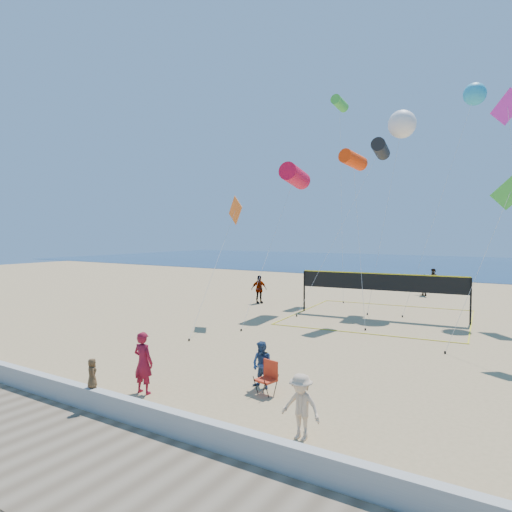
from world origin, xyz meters
The scene contains 22 objects.
ground centered at (0.00, 0.00, 0.00)m, with size 120.00×120.00×0.00m, color tan.
ocean centered at (0.00, 62.00, 0.01)m, with size 140.00×50.00×0.03m, color #10274B.
seawall centered at (0.00, -3.00, 0.30)m, with size 32.00×0.30×0.60m, color #B6B6B1.
boardwalk centered at (0.00, -5.00, 0.01)m, with size 32.00×3.60×0.03m, color #75654F.
woman centered at (-2.05, -1.33, 0.93)m, with size 0.68×0.45×1.87m, color maroon.
toddler centered at (-2.31, -2.96, 1.00)m, with size 0.39×0.26×0.80m, color brown.
bystander_a centered at (0.73, 0.95, 0.73)m, with size 0.71×0.55×1.46m, color navy.
bystander_b centered at (3.31, -1.53, 0.77)m, with size 1.00×0.57×1.54m, color #D7B48F.
far_person_0 centered at (-8.30, 15.30, 0.95)m, with size 1.12×0.47×1.91m, color gray.
far_person_1 centered at (0.39, 25.06, 0.82)m, with size 1.52×0.48×1.64m, color gray.
far_person_3 centered at (0.35, 28.97, 0.90)m, with size 0.88×0.68×1.80m, color gray.
camp_chair centered at (1.16, 0.60, 0.56)m, with size 0.63×0.74×1.11m.
volleyball_net centered at (0.28, 14.59, 1.74)m, with size 10.29×10.15×2.53m.
kite_0 centered at (-5.29, 14.72, 8.35)m, with size 1.65×8.81×9.10m.
kite_1 centered at (-1.10, 18.65, 10.22)m, with size 3.41×7.58×10.83m.
kite_2 centered at (-1.19, 13.90, 8.90)m, with size 2.50×4.22×9.44m.
kite_3 centered at (-6.34, 9.50, 5.73)m, with size 1.94×5.76×6.84m.
kite_4 centered at (6.73, 9.70, 6.08)m, with size 2.82×1.68×7.17m.
kite_5 centered at (6.12, 19.00, 11.52)m, with size 2.66×7.94×13.09m.
kite_6 centered at (0.11, 19.19, 11.77)m, with size 2.22×5.40×12.66m.
kite_7 centered at (4.24, 19.89, 13.19)m, with size 3.65×5.35×13.87m.
kite_8 centered at (-5.41, 22.29, 14.61)m, with size 2.39×4.83×15.15m.
Camera 1 is at (7.99, -10.92, 4.84)m, focal length 32.00 mm.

